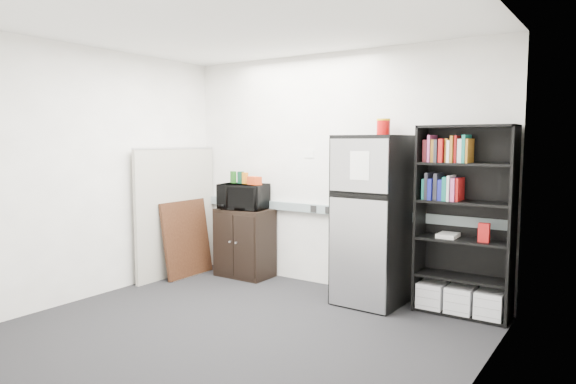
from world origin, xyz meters
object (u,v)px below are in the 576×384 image
(cubicle_partition, at_px, (176,212))
(cabinet, at_px, (245,243))
(microwave, at_px, (243,197))
(refrigerator, at_px, (372,220))
(bookshelf, at_px, (464,223))

(cubicle_partition, relative_size, cabinet, 1.90)
(cubicle_partition, bearing_deg, cabinet, 29.00)
(cabinet, distance_m, microwave, 0.58)
(microwave, distance_m, refrigerator, 1.77)
(bookshelf, bearing_deg, microwave, -178.28)
(cubicle_partition, xyz_separation_m, refrigerator, (2.53, 0.34, 0.07))
(cubicle_partition, xyz_separation_m, microwave, (0.76, 0.40, 0.20))
(bookshelf, bearing_deg, refrigerator, -170.91)
(cubicle_partition, relative_size, microwave, 2.85)
(cabinet, height_order, microwave, microwave)
(cubicle_partition, relative_size, refrigerator, 0.92)
(bookshelf, distance_m, microwave, 2.67)
(refrigerator, bearing_deg, bookshelf, 10.95)
(bookshelf, relative_size, microwave, 3.26)
(cabinet, xyz_separation_m, refrigerator, (1.77, -0.08, 0.45))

